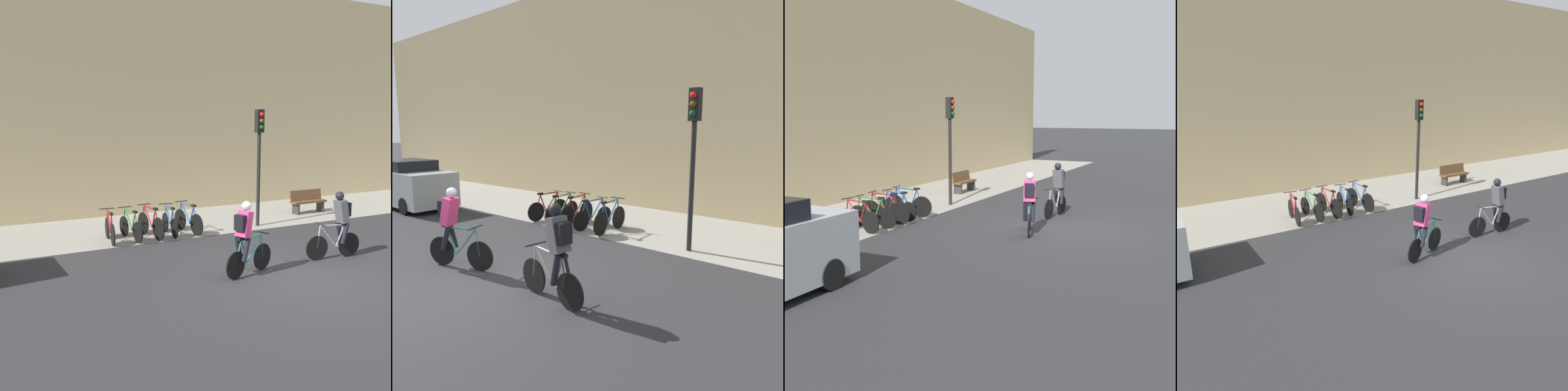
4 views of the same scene
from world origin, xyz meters
TOP-DOWN VIEW (x-y plane):
  - ground at (0.00, 0.00)m, footprint 200.00×200.00m
  - kerb_strip at (0.00, 6.75)m, footprint 44.00×4.50m
  - building_facade at (0.00, 9.30)m, footprint 44.00×0.60m
  - cyclist_pink at (-1.04, 0.66)m, footprint 1.59×0.65m
  - cyclist_grey at (1.97, 0.79)m, footprint 1.65×0.48m
  - parked_bike_0 at (-2.81, 5.21)m, footprint 0.46×1.60m
  - parked_bike_1 at (-2.16, 5.21)m, footprint 0.46×1.65m
  - parked_bike_2 at (-1.51, 5.21)m, footprint 0.46×1.71m
  - parked_bike_3 at (-0.86, 5.21)m, footprint 0.46×1.59m
  - parked_bike_4 at (-0.21, 5.21)m, footprint 0.46×1.70m
  - traffic_light_pole at (2.38, 5.03)m, footprint 0.26×0.30m
  - parked_car at (-8.57, 3.24)m, footprint 4.30×1.84m

SIDE VIEW (x-z plane):
  - ground at x=0.00m, z-range 0.00..0.00m
  - kerb_strip at x=0.00m, z-range 0.00..0.01m
  - parked_bike_3 at x=-0.86m, z-range -0.09..0.86m
  - parked_bike_1 at x=-2.16m, z-range -0.09..0.86m
  - parked_bike_0 at x=-2.81m, z-range -0.09..0.87m
  - parked_bike_4 at x=-0.21m, z-range -0.08..0.90m
  - parked_bike_2 at x=-1.51m, z-range -0.08..0.90m
  - parked_car at x=-8.57m, z-range -0.03..1.82m
  - cyclist_pink at x=-1.04m, z-range 0.06..1.83m
  - cyclist_grey at x=1.97m, z-range 0.06..1.83m
  - traffic_light_pole at x=2.38m, z-range 0.74..4.68m
  - building_facade at x=0.00m, z-range 0.00..9.01m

